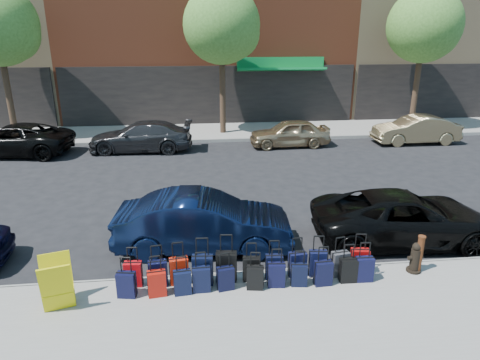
{
  "coord_description": "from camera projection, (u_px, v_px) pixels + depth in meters",
  "views": [
    {
      "loc": [
        -1.12,
        -12.76,
        5.23
      ],
      "look_at": [
        0.16,
        -1.5,
        1.28
      ],
      "focal_mm": 32.0,
      "sensor_mm": 36.0,
      "label": 1
    }
  ],
  "objects": [
    {
      "name": "ground",
      "position": [
        230.0,
        202.0,
        13.81
      ],
      "size": [
        120.0,
        120.0,
        0.0
      ],
      "primitive_type": "plane",
      "color": "black",
      "rests_on": "ground"
    },
    {
      "name": "sidewalk_near",
      "position": [
        262.0,
        334.0,
        7.69
      ],
      "size": [
        60.0,
        4.0,
        0.15
      ],
      "primitive_type": "cube",
      "color": "gray",
      "rests_on": "ground"
    },
    {
      "name": "sidewalk_far",
      "position": [
        213.0,
        132.0,
        23.17
      ],
      "size": [
        60.0,
        4.0,
        0.15
      ],
      "primitive_type": "cube",
      "color": "gray",
      "rests_on": "ground"
    },
    {
      "name": "curb_near",
      "position": [
        248.0,
        274.0,
        9.58
      ],
      "size": [
        60.0,
        0.08,
        0.15
      ],
      "primitive_type": "cube",
      "color": "gray",
      "rests_on": "ground"
    },
    {
      "name": "curb_far",
      "position": [
        215.0,
        141.0,
        21.27
      ],
      "size": [
        60.0,
        0.08,
        0.15
      ],
      "primitive_type": "cube",
      "color": "gray",
      "rests_on": "ground"
    },
    {
      "name": "tree_left",
      "position": [
        0.0,
        27.0,
        19.89
      ],
      "size": [
        3.8,
        3.8,
        7.27
      ],
      "color": "black",
      "rests_on": "sidewalk_far"
    },
    {
      "name": "tree_center",
      "position": [
        225.0,
        27.0,
        21.01
      ],
      "size": [
        3.8,
        3.8,
        7.27
      ],
      "color": "black",
      "rests_on": "sidewalk_far"
    },
    {
      "name": "tree_right",
      "position": [
        427.0,
        28.0,
        22.13
      ],
      "size": [
        3.8,
        3.8,
        7.27
      ],
      "color": "black",
      "rests_on": "sidewalk_far"
    },
    {
      "name": "suitcase_front_0",
      "position": [
        133.0,
        274.0,
        8.95
      ],
      "size": [
        0.37,
        0.22,
        0.88
      ],
      "rotation": [
        0.0,
        0.0,
        -0.07
      ],
      "color": "#A90A10",
      "rests_on": "sidewalk_near"
    },
    {
      "name": "suitcase_front_1",
      "position": [
        158.0,
        274.0,
        8.93
      ],
      "size": [
        0.41,
        0.26,
        0.93
      ],
      "rotation": [
        0.0,
        0.0,
        0.13
      ],
      "color": "black",
      "rests_on": "sidewalk_near"
    },
    {
      "name": "suitcase_front_2",
      "position": [
        179.0,
        271.0,
        9.03
      ],
      "size": [
        0.41,
        0.26,
        0.94
      ],
      "rotation": [
        0.0,
        0.0,
        0.11
      ],
      "color": "#AA1D0B",
      "rests_on": "sidewalk_near"
    },
    {
      "name": "suitcase_front_3",
      "position": [
        203.0,
        270.0,
        9.0
      ],
      "size": [
        0.45,
        0.27,
        1.05
      ],
      "rotation": [
        0.0,
        0.0,
        -0.07
      ],
      "color": "black",
      "rests_on": "sidewalk_near"
    },
    {
      "name": "suitcase_front_4",
      "position": [
        226.0,
        266.0,
        9.13
      ],
      "size": [
        0.46,
        0.29,
        1.05
      ],
      "rotation": [
        0.0,
        0.0,
        -0.12
      ],
      "color": "black",
      "rests_on": "sidewalk_near"
    },
    {
      "name": "suitcase_front_5",
      "position": [
        251.0,
        269.0,
        9.14
      ],
      "size": [
        0.38,
        0.23,
        0.87
      ],
      "rotation": [
        0.0,
        0.0,
        -0.1
      ],
      "color": "black",
      "rests_on": "sidewalk_near"
    },
    {
      "name": "suitcase_front_6",
      "position": [
        274.0,
        267.0,
        9.21
      ],
      "size": [
        0.38,
        0.23,
        0.89
      ],
      "rotation": [
        0.0,
        0.0,
        -0.07
      ],
      "color": "black",
      "rests_on": "sidewalk_near"
    },
    {
      "name": "suitcase_front_7",
      "position": [
        297.0,
        264.0,
        9.3
      ],
      "size": [
        0.4,
        0.25,
        0.9
      ],
      "rotation": [
        0.0,
        0.0,
        0.12
      ],
      "color": "black",
      "rests_on": "sidewalk_near"
    },
    {
      "name": "suitcase_front_8",
      "position": [
        318.0,
        263.0,
        9.33
      ],
      "size": [
        0.41,
        0.26,
        0.93
      ],
      "rotation": [
        0.0,
        0.0,
        -0.12
      ],
      "color": "black",
      "rests_on": "sidewalk_near"
    },
    {
      "name": "suitcase_front_9",
      "position": [
        340.0,
        263.0,
        9.34
      ],
      "size": [
        0.4,
        0.26,
        0.9
      ],
      "rotation": [
        0.0,
        0.0,
        0.17
      ],
      "color": "#37373C",
      "rests_on": "sidewalk_near"
    },
    {
      "name": "suitcase_front_10",
      "position": [
        359.0,
        261.0,
        9.41
      ],
      "size": [
        0.41,
        0.26,
        0.94
      ],
      "rotation": [
        0.0,
        0.0,
        -0.13
      ],
      "color": "maroon",
      "rests_on": "sidewalk_near"
    },
    {
      "name": "suitcase_back_0",
      "position": [
        127.0,
        285.0,
        8.58
      ],
      "size": [
        0.39,
        0.27,
        0.87
      ],
      "rotation": [
        0.0,
        0.0,
        -0.17
      ],
      "color": "black",
      "rests_on": "sidewalk_near"
    },
    {
      "name": "suitcase_back_1",
      "position": [
        157.0,
        283.0,
        8.62
      ],
      "size": [
        0.39,
        0.26,
        0.87
      ],
      "rotation": [
        0.0,
        0.0,
        0.13
      ],
      "color": "#A6140A",
      "rests_on": "sidewalk_near"
    },
    {
      "name": "suitcase_back_2",
      "position": [
        182.0,
        282.0,
        8.67
      ],
      "size": [
        0.37,
        0.24,
        0.83
      ],
      "rotation": [
        0.0,
        0.0,
        0.11
      ],
      "color": "black",
      "rests_on": "sidewalk_near"
    },
    {
      "name": "suitcase_back_3",
      "position": [
        201.0,
        279.0,
        8.77
      ],
      "size": [
        0.37,
        0.22,
        0.87
      ],
      "rotation": [
        0.0,
        0.0,
        0.02
      ],
      "color": "black",
      "rests_on": "sidewalk_near"
    },
    {
      "name": "suitcase_back_4",
      "position": [
        226.0,
        278.0,
        8.83
      ],
      "size": [
        0.37,
        0.26,
        0.81
      ],
      "rotation": [
        0.0,
        0.0,
        0.18
      ],
      "color": "black",
      "rests_on": "sidewalk_near"
    },
    {
      "name": "suitcase_back_5",
      "position": [
        255.0,
        278.0,
        8.85
      ],
      "size": [
        0.37,
        0.25,
        0.82
      ],
      "rotation": [
        0.0,
        0.0,
        -0.17
      ],
      "color": "black",
      "rests_on": "sidewalk_near"
    },
    {
      "name": "suitcase_back_6",
      "position": [
        276.0,
        275.0,
        8.94
      ],
      "size": [
        0.37,
        0.24,
        0.85
      ],
      "rotation": [
        0.0,
        0.0,
        -0.1
      ],
      "color": "black",
      "rests_on": "sidewalk_near"
    },
    {
      "name": "suitcase_back_7",
      "position": [
        299.0,
        275.0,
        8.97
      ],
      "size": [
        0.35,
        0.23,
        0.79
      ],
      "rotation": [
        0.0,
        0.0,
        -0.14
      ],
      "color": "black",
      "rests_on": "sidewalk_near"
    },
    {
      "name": "suitcase_back_8",
      "position": [
        323.0,
        273.0,
        8.99
      ],
      "size": [
        0.37,
        0.23,
        0.87
      ],
      "rotation": [
        0.0,
        0.0,
        0.05
      ],
      "color": "black",
      "rests_on": "sidewalk_near"
    },
    {
      "name": "suitcase_back_9",
      "position": [
        348.0,
        270.0,
        9.1
      ],
      "size": [
        0.36,
        0.22,
        0.86
      ],
      "rotation": [
        0.0,
        0.0,
        -0.02
      ],
      "color": "black",
      "rests_on": "sidewalk_near"
    },
    {
      "name": "suitcase_back_10",
      "position": [
        364.0,
        269.0,
        9.13
      ],
      "size": [
        0.38,
        0.23,
        0.88
      ],
      "rotation": [
        0.0,
        0.0,
        -0.04
      ],
      "color": "black",
      "rests_on": "sidewalk_near"
    },
    {
      "name": "fire_hydrant",
      "position": [
        415.0,
        258.0,
        9.46
      ],
      "size": [
        0.36,
        0.32,
        0.71
      ],
      "rotation": [
        0.0,
        0.0,
        0.14
      ],
      "color": "black",
      "rests_on": "sidewalk_near"
    },
    {
      "name": "bollard",
      "position": [
        420.0,
        253.0,
        9.41
      ],
      "size": [
        0.16,
        0.16,
        0.88
      ],
      "color": "#38190C",
      "rests_on": "sidewalk_near"
    },
    {
      "name": "display_rack",
      "position": [
        57.0,
        284.0,
        8.17
      ],
      "size": [
        0.72,
        0.76,
        1.03
      ],
      "rotation": [
        0.0,
        0.0,
        0.27
      ],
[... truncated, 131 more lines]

